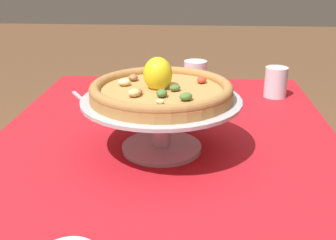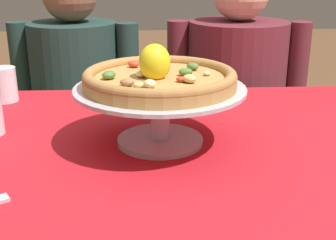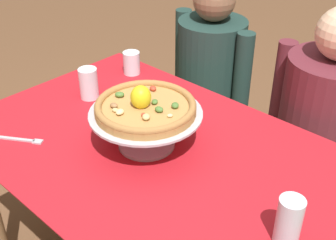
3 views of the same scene
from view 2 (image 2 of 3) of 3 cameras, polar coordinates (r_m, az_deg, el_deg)
name	(u,v)px [view 2 (image 2 of 3)]	position (r m, az deg, el deg)	size (l,w,h in m)	color
dining_table	(165,185)	(1.04, -0.39, -8.30)	(1.31, 0.89, 0.75)	olive
pizza_stand	(160,105)	(0.96, -1.03, 1.94)	(0.37, 0.37, 0.13)	#B7B7C1
pizza	(159,77)	(0.94, -1.10, 5.51)	(0.33, 0.33, 0.09)	#BC8447
water_glass_back_left	(4,87)	(1.36, -20.30, 4.04)	(0.07, 0.07, 0.10)	white
diner_left	(79,126)	(1.77, -11.36, -0.73)	(0.48, 0.36, 1.12)	gray
diner_right	(234,119)	(1.75, 8.50, 0.14)	(0.52, 0.41, 1.14)	maroon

